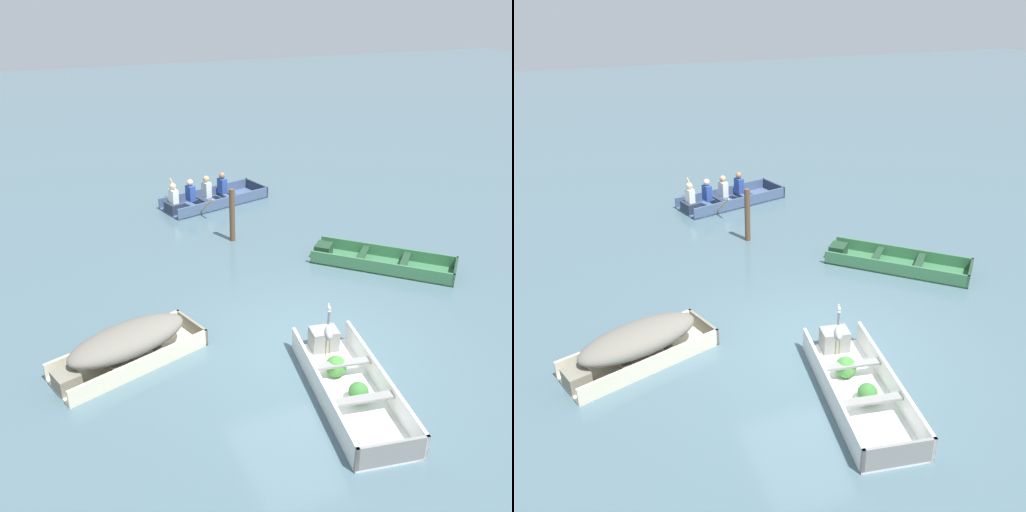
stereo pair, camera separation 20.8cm
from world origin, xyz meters
TOP-DOWN VIEW (x-y plane):
  - ground_plane at (0.00, 0.00)m, footprint 80.00×80.00m
  - dinghy_white_foreground at (0.02, -1.30)m, footprint 1.52×3.11m
  - skiff_green_near_moored at (2.95, 2.33)m, footprint 2.96×2.90m
  - skiff_cream_mid_moored at (-3.07, 0.74)m, footprint 2.79×1.73m
  - rowboat_slate_blue_with_crew at (0.55, 7.59)m, footprint 3.31×2.30m
  - heron_on_dinghy at (-0.12, -0.87)m, footprint 0.26×0.44m
  - mooring_post at (0.35, 4.92)m, footprint 0.14×0.14m

SIDE VIEW (x-z plane):
  - ground_plane at x=0.00m, z-range 0.00..0.00m
  - skiff_green_near_moored at x=2.95m, z-range -0.05..0.26m
  - dinghy_white_foreground at x=0.02m, z-range -0.05..0.37m
  - rowboat_slate_blue_with_crew at x=0.55m, z-range -0.22..0.67m
  - skiff_cream_mid_moored at x=-3.07m, z-range 0.04..0.72m
  - mooring_post at x=0.35m, z-range 0.00..1.36m
  - heron_on_dinghy at x=-0.12m, z-range 0.47..1.31m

